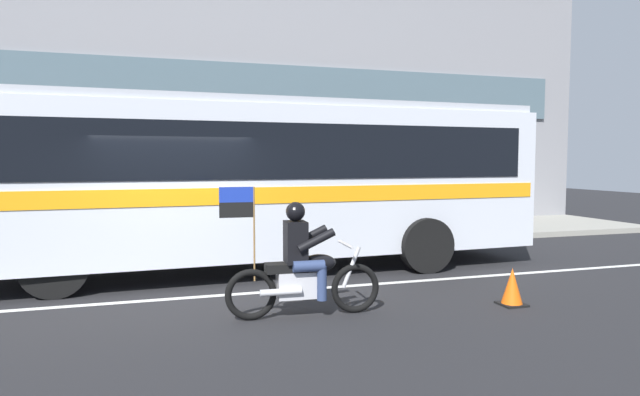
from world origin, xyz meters
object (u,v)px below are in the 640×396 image
object	(u,v)px
transit_bus	(257,173)
motorcycle_with_rider	(303,268)
traffic_cone	(512,288)
fire_hydrant	(71,233)

from	to	relation	value
transit_bus	motorcycle_with_rider	xyz separation A→B (m)	(0.01, -3.27, -1.22)
traffic_cone	transit_bus	bearing A→B (deg)	130.51
transit_bus	motorcycle_with_rider	size ratio (longest dim) A/B	5.02
fire_hydrant	transit_bus	bearing A→B (deg)	-36.91
transit_bus	motorcycle_with_rider	world-z (taller)	transit_bus
transit_bus	fire_hydrant	bearing A→B (deg)	143.09
transit_bus	traffic_cone	world-z (taller)	transit_bus
fire_hydrant	traffic_cone	bearing A→B (deg)	-43.31
motorcycle_with_rider	fire_hydrant	distance (m)	7.08
motorcycle_with_rider	traffic_cone	xyz separation A→B (m)	(3.08, -0.35, -0.41)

